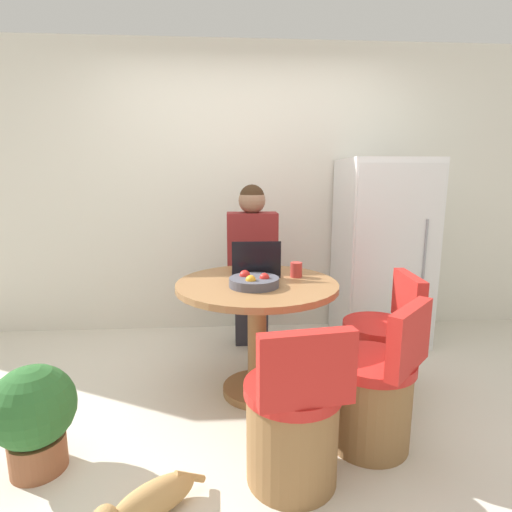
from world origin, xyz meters
TOP-DOWN VIEW (x-y plane):
  - ground_plane at (0.00, 0.00)m, footprint 12.00×12.00m
  - wall_back at (0.00, 1.61)m, footprint 7.00×0.06m
  - refrigerator at (1.18, 1.23)m, footprint 0.72×0.69m
  - dining_table at (0.03, 0.35)m, footprint 1.04×1.04m
  - chair_near_camera at (0.14, -0.46)m, footprint 0.47×0.48m
  - chair_right_side at (0.83, 0.30)m, footprint 0.46×0.46m
  - chair_near_right_corner at (0.61, -0.22)m, footprint 0.53×0.53m
  - person_seated at (0.03, 1.09)m, footprint 0.40×0.37m
  - laptop at (0.03, 0.51)m, footprint 0.32×0.22m
  - fruit_bowl at (-0.01, 0.24)m, footprint 0.31×0.31m
  - coffee_cup at (0.30, 0.46)m, footprint 0.08×0.08m
  - cat at (-0.50, -0.63)m, footprint 0.44×0.34m
  - potted_plant at (-1.10, -0.30)m, footprint 0.40×0.40m

SIDE VIEW (x-z plane):
  - ground_plane at x=0.00m, z-range 0.00..0.00m
  - cat at x=-0.50m, z-range 0.00..0.16m
  - chair_near_camera at x=0.14m, z-range -0.12..0.69m
  - chair_right_side at x=0.83m, z-range -0.12..0.69m
  - chair_near_right_corner at x=0.61m, z-range -0.12..0.69m
  - potted_plant at x=-1.10m, z-range 0.03..0.57m
  - dining_table at x=0.03m, z-range 0.19..0.96m
  - person_seated at x=0.03m, z-range 0.08..1.45m
  - refrigerator at x=1.18m, z-range 0.00..1.58m
  - fruit_bowl at x=-0.01m, z-range 0.76..0.85m
  - coffee_cup at x=0.30m, z-range 0.77..0.87m
  - laptop at x=0.03m, z-range 0.70..0.95m
  - wall_back at x=0.00m, z-range 0.00..2.60m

